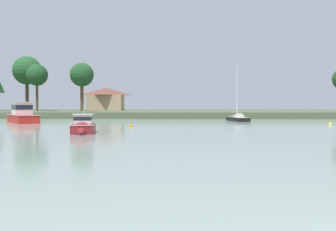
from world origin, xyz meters
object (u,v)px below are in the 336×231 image
at_px(mooring_buoy_orange, 131,126).
at_px(mooring_buoy_yellow, 330,124).
at_px(sailboat_black, 238,120).
at_px(cruiser_red, 21,118).
at_px(cruiser_maroon, 83,129).

height_order(mooring_buoy_orange, mooring_buoy_yellow, mooring_buoy_yellow).
relative_size(sailboat_black, cruiser_red, 0.93).
bearing_deg(mooring_buoy_orange, sailboat_black, 48.79).
bearing_deg(mooring_buoy_yellow, sailboat_black, 133.36).
height_order(cruiser_maroon, mooring_buoy_yellow, cruiser_maroon).
distance_m(cruiser_maroon, mooring_buoy_yellow, 36.34).
bearing_deg(sailboat_black, cruiser_red, -169.62).
height_order(cruiser_red, mooring_buoy_yellow, cruiser_red).
height_order(sailboat_black, cruiser_red, sailboat_black).
relative_size(cruiser_red, mooring_buoy_orange, 20.95).
bearing_deg(cruiser_red, cruiser_maroon, -58.58).
bearing_deg(mooring_buoy_orange, mooring_buoy_yellow, 12.92).
distance_m(sailboat_black, mooring_buoy_orange, 24.44).
distance_m(sailboat_black, cruiser_maroon, 36.83).
distance_m(cruiser_red, mooring_buoy_orange, 22.14).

